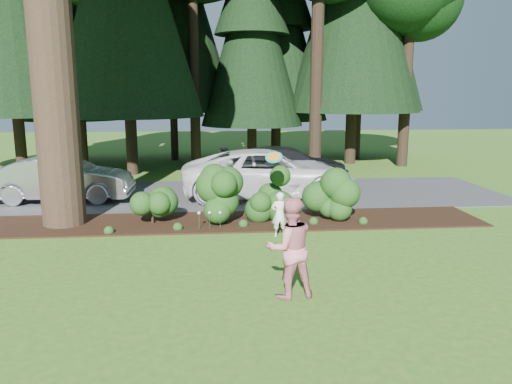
# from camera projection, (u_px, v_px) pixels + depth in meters

# --- Properties ---
(ground) EXTENTS (80.00, 80.00, 0.00)m
(ground) POSITION_uv_depth(u_px,v_px,m) (222.00, 257.00, 11.96)
(ground) COLOR #2D621C
(ground) RESTS_ON ground
(mulch_bed) EXTENTS (16.00, 2.50, 0.05)m
(mulch_bed) POSITION_uv_depth(u_px,v_px,m) (220.00, 222.00, 15.13)
(mulch_bed) COLOR black
(mulch_bed) RESTS_ON ground
(driveway) EXTENTS (22.00, 6.00, 0.03)m
(driveway) POSITION_uv_depth(u_px,v_px,m) (218.00, 194.00, 19.28)
(driveway) COLOR #38383A
(driveway) RESTS_ON ground
(shrub_row) EXTENTS (6.53, 1.60, 1.61)m
(shrub_row) POSITION_uv_depth(u_px,v_px,m) (245.00, 197.00, 14.93)
(shrub_row) COLOR #1D4716
(shrub_row) RESTS_ON ground
(lily_cluster) EXTENTS (0.69, 0.09, 0.57)m
(lily_cluster) POSITION_uv_depth(u_px,v_px,m) (210.00, 214.00, 14.18)
(lily_cluster) COLOR #1D4716
(lily_cluster) RESTS_ON ground
(car_silver_wagon) EXTENTS (4.93, 1.80, 1.61)m
(car_silver_wagon) POSITION_uv_depth(u_px,v_px,m) (62.00, 179.00, 17.85)
(car_silver_wagon) COLOR #ABABAF
(car_silver_wagon) RESTS_ON driveway
(car_white_suv) EXTENTS (6.47, 3.11, 1.78)m
(car_white_suv) POSITION_uv_depth(u_px,v_px,m) (269.00, 173.00, 18.56)
(car_white_suv) COLOR silver
(car_white_suv) RESTS_ON driveway
(car_dark_suv) EXTENTS (5.75, 3.04, 1.59)m
(car_dark_suv) POSITION_uv_depth(u_px,v_px,m) (287.00, 165.00, 21.34)
(car_dark_suv) COLOR black
(car_dark_suv) RESTS_ON driveway
(child) EXTENTS (0.46, 0.31, 1.24)m
(child) POSITION_uv_depth(u_px,v_px,m) (280.00, 214.00, 13.56)
(child) COLOR white
(child) RESTS_ON ground
(adult) EXTENTS (1.07, 0.90, 1.96)m
(adult) POSITION_uv_depth(u_px,v_px,m) (290.00, 248.00, 9.46)
(adult) COLOR red
(adult) RESTS_ON ground
(frisbee) EXTENTS (0.51, 0.42, 0.35)m
(frisbee) POSITION_uv_depth(u_px,v_px,m) (274.00, 157.00, 13.46)
(frisbee) COLOR teal
(frisbee) RESTS_ON ground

